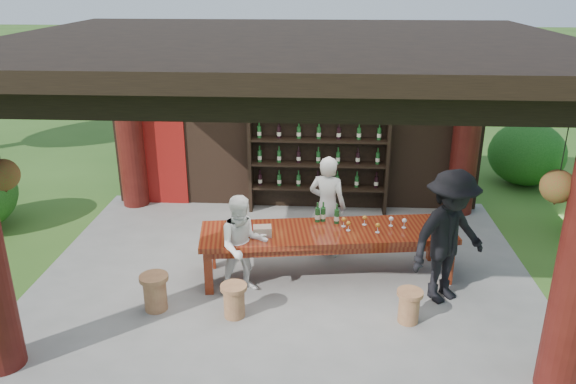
# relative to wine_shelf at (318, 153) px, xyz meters

# --- Properties ---
(ground) EXTENTS (90.00, 90.00, 0.00)m
(ground) POSITION_rel_wine_shelf_xyz_m (-0.44, -2.45, -1.15)
(ground) COLOR #2D5119
(ground) RESTS_ON ground
(pavilion) EXTENTS (7.50, 6.00, 3.60)m
(pavilion) POSITION_rel_wine_shelf_xyz_m (-0.46, -2.02, 0.98)
(pavilion) COLOR slate
(pavilion) RESTS_ON ground
(wine_shelf) EXTENTS (2.61, 0.40, 2.29)m
(wine_shelf) POSITION_rel_wine_shelf_xyz_m (0.00, 0.00, 0.00)
(wine_shelf) COLOR black
(wine_shelf) RESTS_ON ground
(tasting_table) EXTENTS (3.81, 1.46, 0.75)m
(tasting_table) POSITION_rel_wine_shelf_xyz_m (0.17, -2.53, -0.51)
(tasting_table) COLOR #5D170D
(tasting_table) RESTS_ON ground
(stool_near_left) EXTENTS (0.35, 0.35, 0.46)m
(stool_near_left) POSITION_rel_wine_shelf_xyz_m (-1.06, -3.70, -0.90)
(stool_near_left) COLOR brown
(stool_near_left) RESTS_ON ground
(stool_near_right) EXTENTS (0.34, 0.34, 0.45)m
(stool_near_right) POSITION_rel_wine_shelf_xyz_m (1.23, -3.69, -0.91)
(stool_near_right) COLOR brown
(stool_near_right) RESTS_ON ground
(stool_far_left) EXTENTS (0.39, 0.39, 0.51)m
(stool_far_left) POSITION_rel_wine_shelf_xyz_m (-2.14, -3.60, -0.88)
(stool_far_left) COLOR brown
(stool_far_left) RESTS_ON ground
(host) EXTENTS (0.70, 0.57, 1.66)m
(host) POSITION_rel_wine_shelf_xyz_m (0.17, -1.82, -0.32)
(host) COLOR silver
(host) RESTS_ON ground
(guest_woman) EXTENTS (0.84, 0.74, 1.46)m
(guest_woman) POSITION_rel_wine_shelf_xyz_m (-1.01, -3.05, -0.42)
(guest_woman) COLOR white
(guest_woman) RESTS_ON ground
(guest_man) EXTENTS (1.41, 1.26, 1.90)m
(guest_man) POSITION_rel_wine_shelf_xyz_m (1.79, -3.09, -0.20)
(guest_man) COLOR black
(guest_man) RESTS_ON ground
(table_bottles) EXTENTS (0.37, 0.15, 0.31)m
(table_bottles) POSITION_rel_wine_shelf_xyz_m (0.14, -2.24, -0.25)
(table_bottles) COLOR #194C1E
(table_bottles) RESTS_ON tasting_table
(table_glasses) EXTENTS (2.34, 0.68, 0.15)m
(table_glasses) POSITION_rel_wine_shelf_xyz_m (0.56, -2.49, -0.33)
(table_glasses) COLOR silver
(table_glasses) RESTS_ON tasting_table
(napkin_basket) EXTENTS (0.28, 0.21, 0.14)m
(napkin_basket) POSITION_rel_wine_shelf_xyz_m (-0.77, -2.77, -0.33)
(napkin_basket) COLOR #BF6672
(napkin_basket) RESTS_ON tasting_table
(shrubs) EXTENTS (15.02, 9.50, 1.36)m
(shrubs) POSITION_rel_wine_shelf_xyz_m (1.62, -1.88, -0.58)
(shrubs) COLOR #194C14
(shrubs) RESTS_ON ground
(trees) EXTENTS (22.09, 11.49, 4.80)m
(trees) POSITION_rel_wine_shelf_xyz_m (2.72, -0.68, 2.22)
(trees) COLOR #3F2819
(trees) RESTS_ON ground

